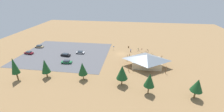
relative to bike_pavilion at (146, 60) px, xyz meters
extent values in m
plane|color=#937047|center=(11.60, -11.24, -2.98)|extent=(160.00, 160.00, 0.00)
cube|color=#56565B|center=(39.23, -7.61, -2.95)|extent=(42.11, 34.64, 0.05)
cube|color=#C6B28E|center=(0.00, 0.00, -1.45)|extent=(11.72, 7.74, 3.06)
pyramid|color=slate|center=(0.00, 0.00, 1.18)|extent=(14.63, 10.65, 2.19)
cylinder|color=brown|center=(-7.10, -5.11, -1.45)|extent=(0.20, 0.20, 3.06)
cylinder|color=brown|center=(7.10, -5.11, -1.45)|extent=(0.20, 0.20, 3.06)
cylinder|color=brown|center=(-7.10, 5.11, -1.45)|extent=(0.20, 0.20, 3.06)
cylinder|color=brown|center=(7.10, 5.11, -1.45)|extent=(0.20, 0.20, 3.06)
cylinder|color=brown|center=(8.07, -20.51, -2.53)|extent=(0.60, 0.60, 0.90)
cylinder|color=#99999E|center=(15.88, -16.25, -1.88)|extent=(0.08, 0.08, 2.20)
cube|color=#1959B2|center=(15.88, -16.25, -1.08)|extent=(0.56, 0.04, 0.40)
cylinder|color=brown|center=(-12.94, 18.52, -1.68)|extent=(0.44, 0.44, 2.60)
cone|color=#194C23|center=(-12.94, 18.52, 1.60)|extent=(3.45, 3.45, 3.96)
cylinder|color=brown|center=(46.09, 17.04, -1.56)|extent=(0.46, 0.46, 2.83)
cone|color=#194C23|center=(46.09, 17.04, 2.81)|extent=(2.67, 2.67, 5.90)
cylinder|color=brown|center=(0.55, 18.20, -1.60)|extent=(0.39, 0.39, 2.76)
cone|color=#194C23|center=(0.55, 18.20, 1.90)|extent=(3.26, 3.26, 4.24)
cylinder|color=brown|center=(23.02, 13.44, -1.89)|extent=(0.35, 0.35, 2.18)
cone|color=#194C23|center=(23.02, 13.44, 1.46)|extent=(3.20, 3.20, 4.52)
cylinder|color=brown|center=(36.71, 13.91, -1.93)|extent=(0.42, 0.42, 2.09)
cone|color=#194C23|center=(36.71, 13.91, 1.69)|extent=(3.07, 3.07, 5.15)
cylinder|color=brown|center=(9.06, 14.83, -1.69)|extent=(0.41, 0.41, 2.58)
cone|color=#194C23|center=(9.06, 14.83, 1.96)|extent=(3.77, 3.77, 4.73)
torus|color=black|center=(3.27, -15.96, -2.65)|extent=(0.66, 0.06, 0.66)
torus|color=black|center=(2.29, -15.94, -2.65)|extent=(0.66, 0.06, 0.66)
cylinder|color=#B7B7BC|center=(2.78, -15.95, -2.54)|extent=(0.90, 0.06, 0.04)
cylinder|color=#B7B7BC|center=(2.96, -15.95, -2.47)|extent=(0.04, 0.04, 0.35)
cube|color=black|center=(2.96, -15.95, -2.29)|extent=(0.20, 0.09, 0.05)
cylinder|color=#B7B7BC|center=(2.39, -15.94, -2.41)|extent=(0.04, 0.04, 0.47)
cylinder|color=black|center=(2.39, -15.94, -2.18)|extent=(0.05, 0.48, 0.03)
torus|color=black|center=(-4.49, -11.84, -2.64)|extent=(0.54, 0.47, 0.68)
torus|color=black|center=(-3.67, -12.55, -2.64)|extent=(0.54, 0.47, 0.68)
cylinder|color=yellow|center=(-4.08, -12.19, -2.53)|extent=(0.77, 0.67, 0.04)
cylinder|color=yellow|center=(-4.23, -12.07, -2.45)|extent=(0.04, 0.04, 0.38)
cube|color=black|center=(-4.23, -12.07, -2.26)|extent=(0.20, 0.19, 0.05)
cylinder|color=yellow|center=(-3.76, -12.47, -2.42)|extent=(0.04, 0.04, 0.44)
cylinder|color=black|center=(-3.76, -12.47, -2.19)|extent=(0.34, 0.38, 0.03)
torus|color=black|center=(5.66, -7.57, -2.62)|extent=(0.71, 0.23, 0.72)
torus|color=black|center=(6.65, -7.83, -2.62)|extent=(0.71, 0.23, 0.72)
cylinder|color=orange|center=(6.15, -7.70, -2.50)|extent=(0.92, 0.28, 0.04)
cylinder|color=orange|center=(5.98, -7.65, -2.41)|extent=(0.04, 0.04, 0.41)
cube|color=black|center=(5.98, -7.65, -2.21)|extent=(0.21, 0.13, 0.05)
cylinder|color=orange|center=(6.55, -7.81, -2.39)|extent=(0.04, 0.04, 0.45)
cylinder|color=black|center=(6.55, -7.81, -2.17)|extent=(0.16, 0.47, 0.03)
torus|color=black|center=(-2.46, -17.16, -2.60)|extent=(0.39, 0.67, 0.74)
torus|color=black|center=(-1.95, -18.09, -2.60)|extent=(0.39, 0.67, 0.74)
cylinder|color=black|center=(-2.21, -17.63, -2.48)|extent=(0.50, 0.87, 0.04)
cylinder|color=black|center=(-2.30, -17.46, -2.40)|extent=(0.04, 0.04, 0.41)
cube|color=black|center=(-2.30, -17.46, -2.20)|extent=(0.17, 0.21, 0.05)
cylinder|color=black|center=(-2.00, -18.00, -2.34)|extent=(0.04, 0.04, 0.53)
cylinder|color=black|center=(-2.00, -18.00, -2.08)|extent=(0.44, 0.26, 0.03)
torus|color=black|center=(8.08, -4.34, -2.64)|extent=(0.06, 0.68, 0.68)
torus|color=black|center=(8.11, -3.27, -2.64)|extent=(0.06, 0.68, 0.68)
cylinder|color=#197A7F|center=(8.09, -3.80, -2.53)|extent=(0.06, 0.98, 0.04)
cylinder|color=#197A7F|center=(8.09, -4.00, -2.46)|extent=(0.04, 0.04, 0.35)
cube|color=black|center=(8.09, -4.00, -2.28)|extent=(0.08, 0.20, 0.05)
cylinder|color=#197A7F|center=(8.10, -3.38, -2.39)|extent=(0.04, 0.04, 0.49)
cylinder|color=black|center=(8.10, -3.38, -2.15)|extent=(0.48, 0.04, 0.03)
torus|color=black|center=(8.17, -7.65, -2.60)|extent=(0.16, 0.76, 0.76)
torus|color=black|center=(8.00, -8.71, -2.60)|extent=(0.16, 0.76, 0.76)
cylinder|color=silver|center=(8.09, -8.18, -2.47)|extent=(0.19, 0.98, 0.04)
cylinder|color=silver|center=(8.12, -7.99, -2.38)|extent=(0.04, 0.04, 0.43)
cube|color=black|center=(8.12, -7.99, -2.17)|extent=(0.11, 0.21, 0.05)
cylinder|color=silver|center=(8.02, -8.60, -2.33)|extent=(0.04, 0.04, 0.53)
cylinder|color=black|center=(8.02, -8.60, -2.06)|extent=(0.48, 0.11, 0.03)
torus|color=black|center=(-2.64, -9.38, -2.61)|extent=(0.57, 0.53, 0.74)
torus|color=black|center=(-3.42, -10.10, -2.61)|extent=(0.57, 0.53, 0.74)
cylinder|color=#722D9E|center=(-3.03, -9.74, -2.49)|extent=(0.74, 0.69, 0.04)
cylinder|color=#722D9E|center=(-2.89, -9.61, -2.42)|extent=(0.04, 0.04, 0.39)
cube|color=black|center=(-2.89, -9.61, -2.22)|extent=(0.20, 0.19, 0.05)
cylinder|color=#722D9E|center=(-3.34, -10.02, -2.39)|extent=(0.04, 0.04, 0.43)
cylinder|color=black|center=(-3.34, -10.02, -2.18)|extent=(0.35, 0.37, 0.03)
torus|color=black|center=(0.81, -18.80, -2.64)|extent=(0.34, 0.62, 0.68)
torus|color=black|center=(1.24, -17.95, -2.64)|extent=(0.34, 0.62, 0.68)
cylinder|color=red|center=(1.02, -18.37, -2.53)|extent=(0.43, 0.79, 0.04)
cylinder|color=red|center=(0.95, -18.53, -2.43)|extent=(0.04, 0.04, 0.41)
cube|color=black|center=(0.95, -18.53, -2.23)|extent=(0.16, 0.21, 0.05)
cylinder|color=red|center=(1.20, -18.04, -2.41)|extent=(0.04, 0.04, 0.45)
cylinder|color=black|center=(1.20, -18.04, -2.18)|extent=(0.44, 0.25, 0.03)
torus|color=black|center=(-0.90, -14.75, -2.63)|extent=(0.69, 0.15, 0.69)
torus|color=black|center=(-1.96, -14.58, -2.63)|extent=(0.69, 0.15, 0.69)
cylinder|color=#2347B7|center=(-1.43, -14.66, -2.52)|extent=(0.98, 0.19, 0.04)
cylinder|color=#2347B7|center=(-1.23, -14.69, -2.41)|extent=(0.04, 0.04, 0.44)
cube|color=black|center=(-1.23, -14.69, -2.19)|extent=(0.21, 0.11, 0.05)
cylinder|color=#2347B7|center=(-1.85, -14.60, -2.39)|extent=(0.04, 0.04, 0.48)
cylinder|color=black|center=(-1.85, -14.60, -2.15)|extent=(0.11, 0.48, 0.03)
torus|color=black|center=(2.66, -17.73, -2.61)|extent=(0.16, 0.72, 0.72)
torus|color=black|center=(2.83, -18.78, -2.61)|extent=(0.16, 0.72, 0.72)
cylinder|color=#1E7F38|center=(2.75, -18.26, -2.49)|extent=(0.20, 0.97, 0.04)
cylinder|color=#1E7F38|center=(2.71, -18.07, -2.39)|extent=(0.04, 0.04, 0.46)
cube|color=black|center=(2.71, -18.07, -2.16)|extent=(0.11, 0.21, 0.05)
cylinder|color=#1E7F38|center=(2.82, -18.68, -2.36)|extent=(0.04, 0.04, 0.52)
cylinder|color=black|center=(2.82, -18.68, -2.10)|extent=(0.48, 0.11, 0.03)
torus|color=black|center=(1.53, -12.97, -2.61)|extent=(0.64, 0.41, 0.73)
torus|color=black|center=(0.71, -12.48, -2.61)|extent=(0.64, 0.41, 0.73)
cylinder|color=#B7B7BC|center=(1.12, -12.73, -2.49)|extent=(0.78, 0.49, 0.04)
cylinder|color=#B7B7BC|center=(1.27, -12.81, -2.42)|extent=(0.04, 0.04, 0.39)
cube|color=black|center=(1.27, -12.81, -2.22)|extent=(0.21, 0.17, 0.05)
cylinder|color=#B7B7BC|center=(0.79, -12.53, -2.40)|extent=(0.04, 0.04, 0.44)
cylinder|color=black|center=(0.79, -12.53, -2.18)|extent=(0.28, 0.43, 0.03)
cube|color=tan|center=(57.24, -13.81, -2.42)|extent=(4.45, 1.90, 0.58)
cube|color=#2D3842|center=(57.24, -13.81, -1.84)|extent=(2.49, 1.67, 0.59)
cylinder|color=black|center=(58.75, -12.97, -2.61)|extent=(0.64, 0.22, 0.64)
cylinder|color=black|center=(58.75, -14.64, -2.61)|extent=(0.64, 0.22, 0.64)
cylinder|color=black|center=(55.73, -12.98, -2.61)|extent=(0.64, 0.22, 0.64)
cylinder|color=black|center=(55.73, -14.65, -2.61)|extent=(0.64, 0.22, 0.64)
cube|color=maroon|center=(57.23, -4.78, -2.39)|extent=(4.57, 2.28, 0.64)
cube|color=#2D3842|center=(57.23, -4.78, -1.82)|extent=(2.63, 1.83, 0.49)
cylinder|color=black|center=(58.80, -4.21, -2.61)|extent=(0.66, 0.30, 0.64)
cylinder|color=black|center=(58.61, -5.72, -2.61)|extent=(0.66, 0.30, 0.64)
cylinder|color=black|center=(55.85, -3.83, -2.61)|extent=(0.66, 0.30, 0.64)
cylinder|color=black|center=(55.65, -5.34, -2.61)|extent=(0.66, 0.30, 0.64)
cube|color=black|center=(37.88, -4.84, -2.37)|extent=(4.76, 2.35, 0.67)
cube|color=#2D3842|center=(37.88, -4.84, -1.79)|extent=(2.74, 1.87, 0.48)
cylinder|color=black|center=(39.52, -4.30, -2.61)|extent=(0.66, 0.31, 0.64)
cylinder|color=black|center=(39.31, -5.81, -2.61)|extent=(0.66, 0.31, 0.64)
cylinder|color=black|center=(36.44, -3.88, -2.61)|extent=(0.66, 0.31, 0.64)
cylinder|color=black|center=(36.24, -5.39, -2.61)|extent=(0.66, 0.31, 0.64)
cube|color=#BCBCC1|center=(31.88, -8.91, -2.43)|extent=(4.27, 1.86, 0.56)
cube|color=#2D3842|center=(31.88, -8.91, -1.89)|extent=(2.40, 1.62, 0.51)
cylinder|color=black|center=(33.31, -8.10, -2.61)|extent=(0.64, 0.23, 0.64)
cylinder|color=black|center=(33.34, -9.67, -2.61)|extent=(0.64, 0.23, 0.64)
cylinder|color=black|center=(30.43, -8.14, -2.61)|extent=(0.64, 0.23, 0.64)
cylinder|color=black|center=(30.45, -9.72, -2.61)|extent=(0.64, 0.23, 0.64)
cube|color=#1E6B3D|center=(34.24, 2.26, -2.40)|extent=(4.61, 2.06, 0.61)
cube|color=#2D3842|center=(34.24, 2.26, -1.80)|extent=(2.62, 1.70, 0.59)
cylinder|color=black|center=(35.71, 3.13, -2.61)|extent=(0.65, 0.27, 0.64)
cylinder|color=black|center=(35.82, 1.63, -2.61)|extent=(0.65, 0.27, 0.64)
cylinder|color=black|center=(32.66, 2.90, -2.61)|extent=(0.65, 0.27, 0.64)
cylinder|color=black|center=(32.77, 1.40, -2.61)|extent=(0.65, 0.27, 0.64)
cube|color=#2D3347|center=(6.75, -14.41, -2.53)|extent=(0.35, 0.39, 0.89)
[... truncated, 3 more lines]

